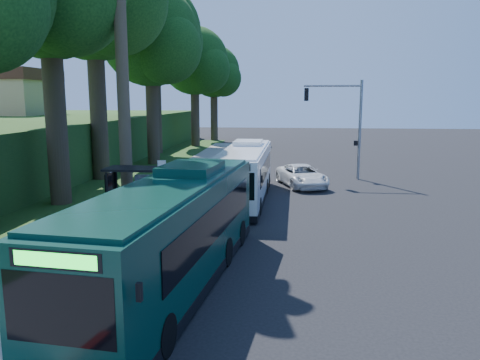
# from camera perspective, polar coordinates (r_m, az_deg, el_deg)

# --- Properties ---
(ground) EXTENTS (140.00, 140.00, 0.00)m
(ground) POSITION_cam_1_polar(r_m,az_deg,el_deg) (24.51, 6.19, -3.64)
(ground) COLOR black
(ground) RESTS_ON ground
(sidewalk) EXTENTS (4.50, 70.00, 0.12)m
(sidewalk) POSITION_cam_1_polar(r_m,az_deg,el_deg) (25.54, -10.44, -3.06)
(sidewalk) COLOR gray
(sidewalk) RESTS_ON ground
(red_curb) EXTENTS (0.25, 30.00, 0.13)m
(red_curb) POSITION_cam_1_polar(r_m,az_deg,el_deg) (21.20, -7.52, -5.64)
(red_curb) COLOR #9E1B11
(red_curb) RESTS_ON ground
(grass_verge) EXTENTS (8.00, 70.00, 0.06)m
(grass_verge) POSITION_cam_1_polar(r_m,az_deg,el_deg) (32.10, -17.70, -0.78)
(grass_verge) COLOR #234719
(grass_verge) RESTS_ON ground
(bus_shelter) EXTENTS (3.20, 1.51, 2.55)m
(bus_shelter) POSITION_cam_1_polar(r_m,az_deg,el_deg) (22.51, -12.53, -0.34)
(bus_shelter) COLOR black
(bus_shelter) RESTS_ON ground
(stop_sign_pole) EXTENTS (0.35, 0.06, 3.17)m
(stop_sign_pole) POSITION_cam_1_polar(r_m,az_deg,el_deg) (19.90, -9.44, -0.75)
(stop_sign_pole) COLOR gray
(stop_sign_pole) RESTS_ON ground
(traffic_signal_pole) EXTENTS (4.10, 0.30, 7.00)m
(traffic_signal_pole) POSITION_cam_1_polar(r_m,az_deg,el_deg) (34.09, 12.75, 7.48)
(traffic_signal_pole) COLOR gray
(traffic_signal_pole) RESTS_ON ground
(tree_2) EXTENTS (8.82, 8.40, 15.12)m
(tree_2) POSITION_cam_1_polar(r_m,az_deg,el_deg) (41.80, -10.76, 16.27)
(tree_2) COLOR #382B1E
(tree_2) RESTS_ON ground
(tree_3) EXTENTS (10.08, 9.60, 17.28)m
(tree_3) POSITION_cam_1_polar(r_m,az_deg,el_deg) (50.16, -10.34, 16.91)
(tree_3) COLOR #382B1E
(tree_3) RESTS_ON ground
(tree_4) EXTENTS (8.40, 8.00, 14.14)m
(tree_4) POSITION_cam_1_polar(r_m,az_deg,el_deg) (57.10, -5.48, 13.88)
(tree_4) COLOR #382B1E
(tree_4) RESTS_ON ground
(tree_5) EXTENTS (7.35, 7.00, 12.86)m
(tree_5) POSITION_cam_1_polar(r_m,az_deg,el_deg) (64.73, -3.14, 12.75)
(tree_5) COLOR #382B1E
(tree_5) RESTS_ON ground
(white_bus) EXTENTS (2.46, 10.91, 3.24)m
(white_bus) POSITION_cam_1_polar(r_m,az_deg,el_deg) (26.58, 0.64, 0.96)
(white_bus) COLOR white
(white_bus) RESTS_ON ground
(teal_bus) EXTENTS (3.71, 12.08, 3.54)m
(teal_bus) POSITION_cam_1_polar(r_m,az_deg,el_deg) (14.46, -8.09, -6.19)
(teal_bus) COLOR #083128
(teal_bus) RESTS_ON ground
(pickup) EXTENTS (3.80, 5.57, 1.41)m
(pickup) POSITION_cam_1_polar(r_m,az_deg,el_deg) (31.06, 7.56, 0.53)
(pickup) COLOR white
(pickup) RESTS_ON ground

